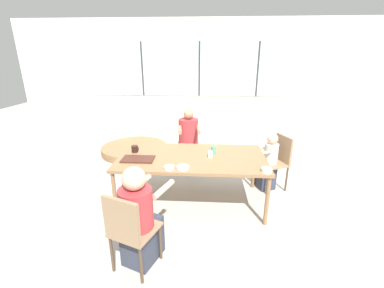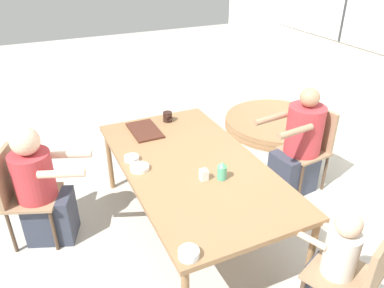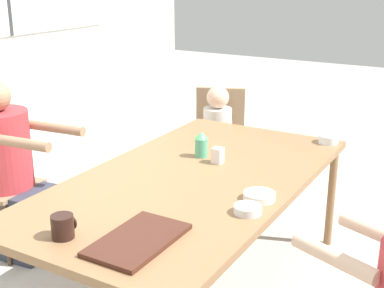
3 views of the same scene
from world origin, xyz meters
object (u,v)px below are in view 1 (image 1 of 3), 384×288
person_toddler (269,164)px  sippy_cup (214,149)px  chair_for_man_blue_shirt (188,138)px  milk_carton_small (210,154)px  person_man_blue_shirt (189,142)px  bowl_white_shallow (267,170)px  folded_table_stack (135,149)px  chair_for_toddler (278,158)px  bowl_fruit (183,168)px  person_woman_green_shirt (140,220)px  coffee_mug (135,149)px  chair_for_woman_green_shirt (129,228)px  bowl_cereal (169,168)px

person_toddler → sippy_cup: size_ratio=6.16×
chair_for_man_blue_shirt → milk_carton_small: (0.41, -1.42, 0.24)m
chair_for_man_blue_shirt → milk_carton_small: bearing=99.7°
person_man_blue_shirt → person_toddler: size_ratio=1.21×
chair_for_man_blue_shirt → sippy_cup: same height
bowl_white_shallow → person_man_blue_shirt: bearing=122.1°
milk_carton_small → folded_table_stack: milk_carton_small is taller
chair_for_toddler → bowl_white_shallow: (-0.40, -0.97, 0.22)m
chair_for_man_blue_shirt → bowl_fruit: (0.07, -1.82, 0.22)m
person_toddler → person_woman_green_shirt: bearing=113.5°
chair_for_toddler → coffee_mug: size_ratio=8.76×
person_man_blue_shirt → sippy_cup: 1.24m
person_woman_green_shirt → bowl_white_shallow: 1.57m
chair_for_woman_green_shirt → chair_for_man_blue_shirt: bearing=103.7°
chair_for_man_blue_shirt → person_woman_green_shirt: person_woman_green_shirt is taller
person_toddler → bowl_cereal: person_toddler is taller
chair_for_toddler → bowl_white_shallow: chair_for_toddler is taller
bowl_fruit → folded_table_stack: 2.76m
chair_for_toddler → milk_carton_small: bearing=95.3°
chair_for_woman_green_shirt → sippy_cup: size_ratio=5.76×
person_woman_green_shirt → bowl_fruit: 0.86m
bowl_cereal → folded_table_stack: size_ratio=0.09×
bowl_cereal → bowl_white_shallow: bearing=-0.7°
folded_table_stack → person_toddler: bearing=-29.8°
chair_for_woman_green_shirt → person_woman_green_shirt: 0.17m
folded_table_stack → bowl_white_shallow: bearing=-45.9°
coffee_mug → bowl_white_shallow: coffee_mug is taller
milk_carton_small → bowl_fruit: milk_carton_small is taller
bowl_cereal → bowl_fruit: 0.17m
milk_carton_small → chair_for_man_blue_shirt: bearing=105.9°
milk_carton_small → folded_table_stack: bearing=130.0°
milk_carton_small → bowl_white_shallow: 0.79m
chair_for_man_blue_shirt → bowl_white_shallow: 2.15m
bowl_fruit → person_toddler: bearing=35.0°
coffee_mug → bowl_fruit: bearing=-35.7°
person_woman_green_shirt → person_man_blue_shirt: person_man_blue_shirt is taller
bowl_white_shallow → chair_for_man_blue_shirt: bearing=120.1°
chair_for_toddler → folded_table_stack: size_ratio=0.61×
bowl_white_shallow → folded_table_stack: bearing=134.1°
person_man_blue_shirt → folded_table_stack: 1.49m
chair_for_toddler → bowl_cereal: chair_for_toddler is taller
sippy_cup → chair_for_toddler: bearing=21.9°
person_man_blue_shirt → bowl_white_shallow: person_man_blue_shirt is taller
chair_for_toddler → sippy_cup: (-1.02, -0.41, 0.27)m
bowl_white_shallow → bowl_fruit: 1.01m
person_man_blue_shirt → chair_for_toddler: bearing=147.5°
person_toddler → coffee_mug: 2.05m
chair_for_man_blue_shirt → chair_for_toddler: 1.72m
bowl_cereal → sippy_cup: bearing=44.7°
milk_carton_small → bowl_white_shallow: (0.67, -0.43, -0.02)m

